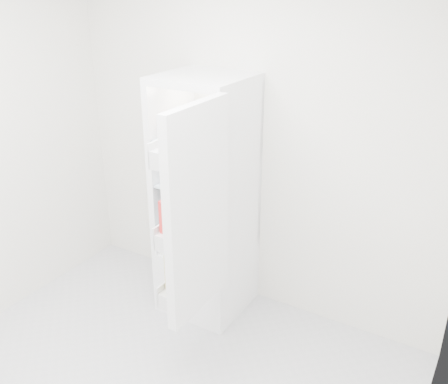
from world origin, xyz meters
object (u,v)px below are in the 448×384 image
Objects in this scene: refrigerator at (210,226)px; mushroom_bowl at (199,206)px; fridge_door at (194,216)px; red_cabbage at (208,209)px.

refrigerator is 0.18m from mushroom_bowl.
red_cabbage is at bearing 25.49° from fridge_door.
mushroom_bowl is 0.12× the size of fridge_door.
mushroom_bowl is (-0.15, 0.11, -0.05)m from red_cabbage.
refrigerator is at bearing -20.03° from mushroom_bowl.
refrigerator is 10.68× the size of red_cabbage.
red_cabbage reaches higher than mushroom_bowl.
refrigerator is at bearing 111.30° from red_cabbage.
refrigerator reaches higher than fridge_door.
fridge_door is at bearing -64.66° from refrigerator.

